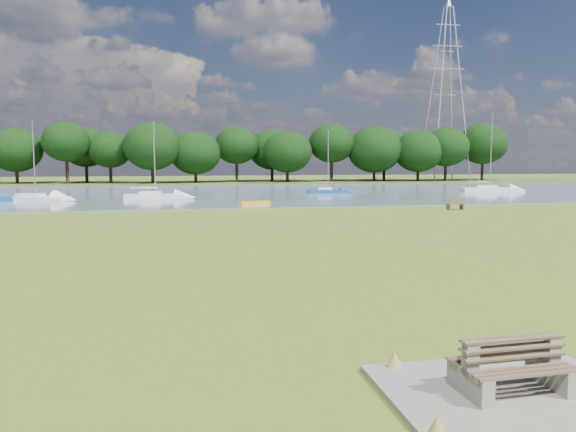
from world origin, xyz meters
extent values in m
plane|color=olive|center=(0.00, 0.00, 0.00)|extent=(220.00, 220.00, 0.00)
cube|color=slate|center=(0.00, 42.00, 0.00)|extent=(220.00, 40.00, 0.10)
cube|color=#4C6626|center=(0.00, 72.00, 0.00)|extent=(220.00, 20.00, 0.40)
cube|color=gray|center=(0.00, -14.00, 0.05)|extent=(4.20, 3.20, 0.10)
cube|color=gray|center=(-0.77, -14.04, 0.33)|extent=(0.28, 1.09, 0.45)
cube|color=gray|center=(-0.77, -14.04, 0.74)|extent=(0.23, 0.20, 0.57)
cube|color=gray|center=(0.77, -13.96, 0.33)|extent=(0.28, 1.09, 0.45)
cube|color=gray|center=(0.77, -13.96, 0.74)|extent=(0.23, 0.20, 0.57)
cube|color=brown|center=(0.02, -14.34, 0.56)|extent=(1.87, 0.50, 0.04)
cube|color=brown|center=(0.00, -14.08, 0.87)|extent=(1.86, 0.22, 0.45)
cube|color=brown|center=(-0.02, -13.66, 0.56)|extent=(1.87, 0.50, 0.04)
cube|color=brown|center=(0.00, -13.92, 0.87)|extent=(1.86, 0.22, 0.45)
cube|color=brown|center=(14.98, 17.89, 0.23)|extent=(0.17, 0.45, 0.46)
cube|color=brown|center=(16.24, 18.16, 0.23)|extent=(0.17, 0.45, 0.46)
cube|color=brown|center=(15.61, 18.02, 0.46)|extent=(1.55, 0.75, 0.05)
cube|color=brown|center=(15.65, 17.83, 0.70)|extent=(1.47, 0.36, 0.45)
cube|color=gold|center=(0.91, 25.68, 0.19)|extent=(2.83, 1.53, 0.28)
cylinder|color=#A8A8A8|center=(38.19, 67.80, 15.03)|extent=(0.23, 0.23, 29.67)
cylinder|color=#A8A8A8|center=(42.59, 67.80, 15.03)|extent=(0.23, 0.23, 29.67)
cylinder|color=#A8A8A8|center=(38.19, 72.20, 15.03)|extent=(0.23, 0.23, 29.67)
cylinder|color=#A8A8A8|center=(42.59, 72.20, 15.03)|extent=(0.23, 0.23, 29.67)
cube|color=#A8A8A8|center=(40.39, 70.00, 19.48)|extent=(6.60, 0.14, 0.14)
cube|color=#A8A8A8|center=(40.39, 70.00, 23.34)|extent=(5.47, 0.14, 0.14)
cube|color=#A8A8A8|center=(40.39, 70.00, 26.90)|extent=(4.34, 0.14, 0.14)
cone|color=#A8A8A8|center=(40.39, 70.00, 30.81)|extent=(1.13, 1.13, 1.89)
cylinder|color=black|center=(-30.00, 68.00, 1.83)|extent=(0.46, 0.46, 3.25)
ellipsoid|color=black|center=(-30.00, 68.00, 5.80)|extent=(8.30, 8.30, 7.05)
cylinder|color=black|center=(-23.00, 68.00, 1.96)|extent=(0.46, 0.46, 3.52)
ellipsoid|color=black|center=(-23.00, 68.00, 6.26)|extent=(6.45, 6.45, 5.49)
cylinder|color=black|center=(-16.00, 68.00, 2.09)|extent=(0.46, 0.46, 3.78)
ellipsoid|color=black|center=(-16.00, 68.00, 6.72)|extent=(7.38, 7.38, 6.27)
cylinder|color=black|center=(-9.00, 68.00, 1.69)|extent=(0.46, 0.46, 2.99)
ellipsoid|color=black|center=(-9.00, 68.00, 5.34)|extent=(8.30, 8.30, 7.05)
cylinder|color=black|center=(-2.00, 68.00, 1.83)|extent=(0.46, 0.46, 3.25)
ellipsoid|color=black|center=(-2.00, 68.00, 5.80)|extent=(6.45, 6.45, 5.49)
cylinder|color=black|center=(5.00, 68.00, 1.96)|extent=(0.46, 0.46, 3.52)
ellipsoid|color=black|center=(5.00, 68.00, 6.26)|extent=(7.38, 7.38, 6.27)
cylinder|color=black|center=(12.00, 68.00, 2.09)|extent=(0.46, 0.46, 3.78)
ellipsoid|color=black|center=(12.00, 68.00, 6.72)|extent=(8.30, 8.30, 7.05)
cylinder|color=black|center=(19.00, 68.00, 1.69)|extent=(0.46, 0.46, 2.99)
ellipsoid|color=black|center=(19.00, 68.00, 5.34)|extent=(6.45, 6.45, 5.49)
cylinder|color=black|center=(26.00, 68.00, 1.83)|extent=(0.46, 0.46, 3.25)
ellipsoid|color=black|center=(26.00, 68.00, 5.80)|extent=(7.38, 7.38, 6.27)
cylinder|color=black|center=(33.00, 68.00, 1.96)|extent=(0.46, 0.46, 3.52)
ellipsoid|color=black|center=(33.00, 68.00, 6.26)|extent=(8.30, 8.30, 7.05)
cylinder|color=black|center=(40.00, 68.00, 2.09)|extent=(0.46, 0.46, 3.78)
ellipsoid|color=black|center=(40.00, 68.00, 6.72)|extent=(6.45, 6.45, 5.49)
cylinder|color=black|center=(47.00, 68.00, 1.69)|extent=(0.46, 0.46, 2.99)
ellipsoid|color=black|center=(47.00, 68.00, 5.34)|extent=(7.38, 7.38, 6.27)
cube|color=silver|center=(-7.77, 33.97, 0.39)|extent=(5.93, 2.21, 0.69)
cube|color=silver|center=(-8.23, 34.01, 0.81)|extent=(2.15, 1.48, 0.44)
cylinder|color=#A5A8AD|center=(-7.77, 33.97, 4.04)|extent=(0.12, 0.12, 6.99)
cube|color=silver|center=(-18.70, 33.78, 0.36)|extent=(6.64, 4.38, 0.62)
cube|color=silver|center=(-19.17, 34.00, 0.73)|extent=(2.66, 2.25, 0.40)
cylinder|color=#A5A8AD|center=(-18.70, 33.78, 3.97)|extent=(0.11, 0.11, 6.96)
cube|color=navy|center=(11.14, 39.54, 0.35)|extent=(4.66, 1.72, 0.60)
cube|color=silver|center=(10.78, 39.58, 0.72)|extent=(1.68, 1.15, 0.39)
cylinder|color=#A5A8AD|center=(11.14, 39.54, 3.81)|extent=(0.10, 0.10, 6.67)
cube|color=silver|center=(30.58, 38.36, 0.42)|extent=(6.80, 2.92, 0.75)
cube|color=silver|center=(30.06, 38.44, 0.88)|extent=(2.51, 1.81, 0.48)
cylinder|color=#A5A8AD|center=(30.58, 38.36, 4.91)|extent=(0.13, 0.13, 8.66)
camera|label=1|loc=(-5.36, -22.16, 3.96)|focal=35.00mm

